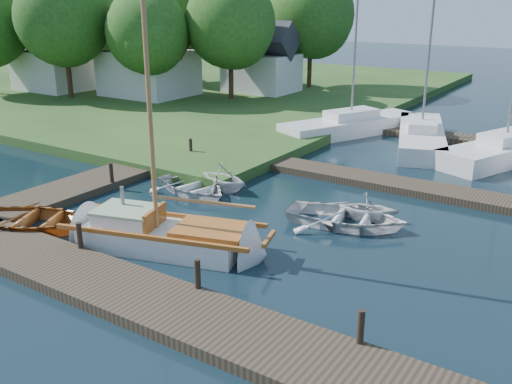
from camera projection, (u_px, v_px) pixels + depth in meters
The scene contains 29 objects.
ground at pixel (256, 225), 19.56m from camera, with size 160.00×160.00×0.00m, color black.
near_dock at pixel (129, 293), 14.78m from camera, with size 18.00×2.20×0.30m, color #2B241A.
left_dock at pixel (130, 170), 25.26m from camera, with size 2.20×18.00×0.30m, color #2B241A.
far_dock at pixel (383, 182), 23.60m from camera, with size 14.00×1.60×0.30m, color #2B241A.
shore at pixel (131, 81), 51.43m from camera, with size 50.00×40.00×0.50m, color #25481E.
mooring_post_1 at pixel (80, 235), 16.95m from camera, with size 0.16×0.16×0.80m, color black.
mooring_post_2 at pixel (198, 274), 14.61m from camera, with size 0.16×0.16×0.80m, color black.
mooring_post_3 at pixel (361, 327), 12.26m from camera, with size 0.16×0.16×0.80m, color black.
mooring_post_4 at pixel (111, 173), 22.98m from camera, with size 0.16×0.16×0.80m, color black.
mooring_post_5 at pixel (191, 147), 26.93m from camera, with size 0.16×0.16×0.80m, color black.
sailboat at pixel (168, 238), 17.62m from camera, with size 7.41×3.90×9.83m.
dinghy at pixel (31, 217), 19.07m from camera, with size 3.12×4.37×0.90m, color #8A4811.
tender_a at pixel (193, 184), 22.61m from camera, with size 2.59×3.62×0.75m, color silver.
tender_b at pixel (223, 175), 22.88m from camera, with size 2.04×2.37×1.25m, color silver.
tender_c at pixel (346, 214), 19.37m from camera, with size 2.92×4.09×0.85m, color silver.
tender_d at pixel (369, 205), 19.82m from camera, with size 1.79×2.07×1.09m, color silver.
marina_boat_0 at pixel (351, 124), 32.30m from camera, with size 5.66×8.86×10.31m.
marina_boat_1 at pixel (421, 135), 29.85m from camera, with size 4.98×9.11×10.70m.
marina_boat_2 at pixel (505, 149), 26.99m from camera, with size 5.02×8.05×11.05m.
house_a at pixel (148, 61), 41.64m from camera, with size 6.30×5.00×6.29m.
house_b at pixel (55, 60), 44.29m from camera, with size 5.77×4.50×5.79m.
house_c at pixel (262, 64), 43.38m from camera, with size 5.25×4.00×5.28m.
tree_1 at pixel (63, 17), 39.59m from camera, with size 6.70×6.70×9.20m.
tree_2 at pixel (148, 31), 38.32m from camera, with size 5.83×5.75×7.82m.
tree_3 at pixel (231, 21), 39.21m from camera, with size 6.41×6.38×8.74m.
tree_4 at pixel (180, 10), 46.35m from camera, with size 7.01×7.01×9.66m.
tree_5 at pixel (94, 21), 49.25m from camera, with size 6.00×5.94×8.10m.
tree_6 at pixel (10, 18), 49.14m from camera, with size 6.24×6.20×8.46m.
tree_7 at pixel (311, 13), 44.36m from camera, with size 6.83×6.83×9.38m.
Camera 1 is at (9.98, -15.14, 7.43)m, focal length 40.00 mm.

